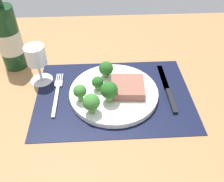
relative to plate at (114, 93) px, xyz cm
name	(u,v)px	position (x,y,z in cm)	size (l,w,h in cm)	color
ground_plane	(114,99)	(0.00, 0.00, -2.60)	(140.00, 110.00, 3.00)	#996D42
placemat	(114,95)	(0.00, 0.00, -0.95)	(46.85, 33.19, 0.30)	black
plate	(114,93)	(0.00, 0.00, 0.00)	(26.65, 26.65, 1.60)	white
steak	(127,86)	(4.11, 0.48, 2.08)	(9.75, 9.66, 2.56)	#8C5647
broccoli_near_fork	(98,83)	(-4.74, 0.95, 3.39)	(3.47, 3.47, 4.52)	#6B994C
broccoli_center	(109,91)	(-1.58, -4.18, 4.71)	(4.85, 4.85, 6.55)	#6B994C
broccoli_near_steak	(106,69)	(-2.01, 6.99, 3.87)	(4.50, 4.50, 5.44)	#5B8942
broccoli_front_edge	(80,92)	(-9.69, -3.53, 4.18)	(3.73, 3.73, 5.45)	#5B8942
broccoli_back_left	(91,102)	(-6.45, -8.32, 4.49)	(4.63, 4.63, 6.14)	#5B8942
fork	(57,93)	(-17.29, 1.42, -0.55)	(2.40, 19.20, 0.50)	silver
knife	(168,91)	(16.85, 0.53, -0.50)	(1.80, 23.00, 0.80)	black
wine_bottle	(8,38)	(-33.05, 17.28, 9.83)	(7.93, 7.93, 29.36)	#143819
wine_glass	(36,58)	(-23.08, 8.48, 7.65)	(7.20, 7.20, 12.71)	silver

